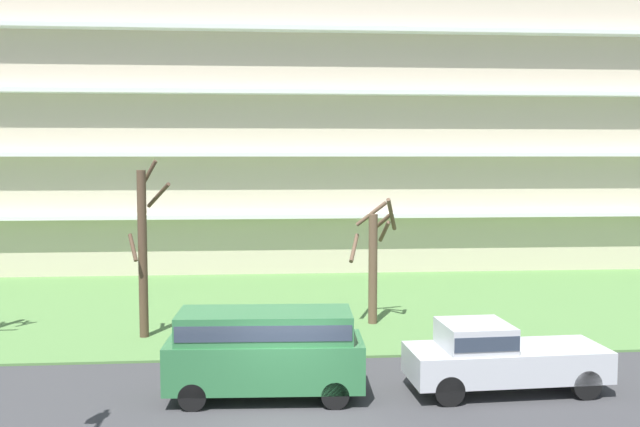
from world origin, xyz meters
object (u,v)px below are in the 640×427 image
at_px(tree_left, 143,249).
at_px(pickup_silver_center_left, 498,356).
at_px(tree_center, 374,259).
at_px(van_green_near_left, 265,347).

xyz_separation_m(tree_left, pickup_silver_center_left, (10.60, -6.52, -2.19)).
xyz_separation_m(tree_center, pickup_silver_center_left, (2.21, -7.91, -1.55)).
bearing_deg(tree_center, pickup_silver_center_left, -74.42).
bearing_deg(pickup_silver_center_left, van_green_near_left, -3.17).
xyz_separation_m(tree_center, van_green_near_left, (-4.15, -7.90, -1.17)).
bearing_deg(pickup_silver_center_left, tree_center, -77.47).
bearing_deg(van_green_near_left, pickup_silver_center_left, -177.71).
bearing_deg(tree_left, pickup_silver_center_left, -31.62).
distance_m(tree_center, pickup_silver_center_left, 8.36).
relative_size(tree_left, tree_center, 1.28).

